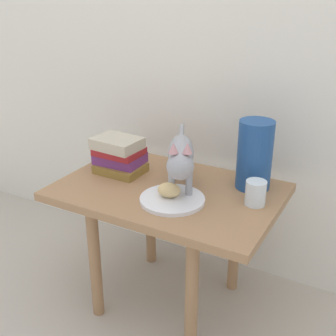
# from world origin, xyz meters

# --- Properties ---
(ground_plane) EXTENTS (6.00, 6.00, 0.00)m
(ground_plane) POSITION_xyz_m (0.00, 0.00, 0.00)
(ground_plane) COLOR #B2A899
(back_panel) EXTENTS (4.00, 0.04, 2.20)m
(back_panel) POSITION_xyz_m (0.00, 0.39, 1.10)
(back_panel) COLOR silver
(back_panel) RESTS_ON ground
(side_table) EXTENTS (0.80, 0.53, 0.50)m
(side_table) POSITION_xyz_m (0.00, 0.00, 0.43)
(side_table) COLOR #9E724C
(side_table) RESTS_ON ground
(plate) EXTENTS (0.22, 0.22, 0.01)m
(plate) POSITION_xyz_m (0.06, -0.08, 0.51)
(plate) COLOR white
(plate) RESTS_ON side_table
(bread_roll) EXTENTS (0.09, 0.08, 0.05)m
(bread_roll) POSITION_xyz_m (0.05, -0.08, 0.54)
(bread_roll) COLOR #E0BC7A
(bread_roll) RESTS_ON plate
(cat) EXTENTS (0.25, 0.44, 0.23)m
(cat) POSITION_xyz_m (0.05, 0.00, 0.64)
(cat) COLOR #99999E
(cat) RESTS_ON side_table
(book_stack) EXTENTS (0.19, 0.15, 0.14)m
(book_stack) POSITION_xyz_m (-0.24, 0.04, 0.57)
(book_stack) COLOR olive
(book_stack) RESTS_ON side_table
(green_vase) EXTENTS (0.12, 0.12, 0.25)m
(green_vase) POSITION_xyz_m (0.26, 0.16, 0.63)
(green_vase) COLOR navy
(green_vase) RESTS_ON side_table
(candle_jar) EXTENTS (0.07, 0.07, 0.08)m
(candle_jar) POSITION_xyz_m (0.32, 0.03, 0.54)
(candle_jar) COLOR silver
(candle_jar) RESTS_ON side_table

